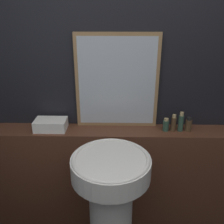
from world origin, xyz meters
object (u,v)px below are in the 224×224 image
(lotion_bottle, at_px, (181,122))
(body_wash_bottle, at_px, (188,125))
(mirror, at_px, (117,82))
(conditioner_bottle, at_px, (174,123))
(shampoo_bottle, at_px, (166,125))
(pedestal_sink, at_px, (111,206))
(towel_stack, at_px, (51,125))

(lotion_bottle, relative_size, body_wash_bottle, 1.38)
(mirror, height_order, conditioner_bottle, mirror)
(shampoo_bottle, distance_m, conditioner_bottle, 0.06)
(body_wash_bottle, bearing_deg, conditioner_bottle, 180.00)
(pedestal_sink, height_order, mirror, mirror)
(mirror, height_order, lotion_bottle, mirror)
(pedestal_sink, relative_size, towel_stack, 4.01)
(mirror, distance_m, body_wash_bottle, 0.62)
(pedestal_sink, xyz_separation_m, shampoo_bottle, (0.40, 0.44, 0.37))
(towel_stack, height_order, conditioner_bottle, conditioner_bottle)
(mirror, bearing_deg, towel_stack, -169.98)
(mirror, bearing_deg, conditioner_bottle, -11.70)
(mirror, distance_m, conditioner_bottle, 0.52)
(pedestal_sink, relative_size, shampoo_bottle, 9.44)
(conditioner_bottle, bearing_deg, shampoo_bottle, 180.00)
(pedestal_sink, distance_m, lotion_bottle, 0.78)
(pedestal_sink, height_order, lotion_bottle, lotion_bottle)
(towel_stack, relative_size, lotion_bottle, 1.57)
(mirror, xyz_separation_m, conditioner_bottle, (0.42, -0.09, -0.29))
(body_wash_bottle, bearing_deg, shampoo_bottle, 180.00)
(mirror, xyz_separation_m, lotion_bottle, (0.48, -0.09, -0.28))
(mirror, relative_size, conditioner_bottle, 5.37)
(towel_stack, bearing_deg, mirror, 10.02)
(body_wash_bottle, bearing_deg, pedestal_sink, -142.17)
(towel_stack, relative_size, shampoo_bottle, 2.35)
(conditioner_bottle, bearing_deg, pedestal_sink, -135.98)
(body_wash_bottle, bearing_deg, lotion_bottle, 180.00)
(pedestal_sink, relative_size, body_wash_bottle, 8.69)
(pedestal_sink, bearing_deg, towel_stack, 136.50)
(pedestal_sink, bearing_deg, mirror, 86.51)
(conditioner_bottle, relative_size, body_wash_bottle, 1.20)
(towel_stack, distance_m, shampoo_bottle, 0.86)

